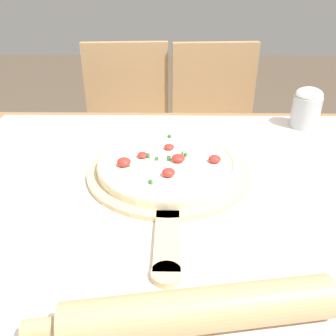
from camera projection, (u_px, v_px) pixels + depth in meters
The scene contains 8 objects.
dining_table at pixel (168, 234), 0.82m from camera, with size 1.17×1.00×0.75m.
towel_cloth at pixel (168, 194), 0.77m from camera, with size 1.09×0.92×0.00m.
pizza_peel at pixel (168, 174), 0.83m from camera, with size 0.38×0.54×0.01m.
pizza at pixel (168, 164), 0.83m from camera, with size 0.33×0.33×0.04m.
rolling_pin at pixel (200, 310), 0.47m from camera, with size 0.45×0.11×0.06m.
chair_left at pixel (128, 131), 1.64m from camera, with size 0.43×0.43×0.90m.
chair_right at pixel (214, 131), 1.64m from camera, with size 0.43×0.43×0.90m.
flour_cup at pixel (307, 107), 1.06m from camera, with size 0.08×0.08×0.12m.
Camera 1 is at (0.01, -0.64, 1.18)m, focal length 38.00 mm.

